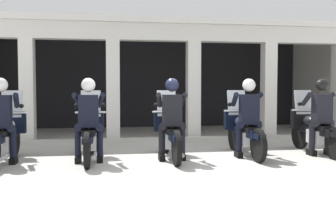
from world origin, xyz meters
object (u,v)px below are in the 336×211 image
object	(u,v)px
motorcycle_left	(90,134)
motorcycle_far_right	(313,130)
motorcycle_right	(243,131)
police_officer_far_right	(321,110)
police_officer_center	(172,112)
police_officer_far_left	(1,113)
police_officer_right	(248,111)
motorcycle_far_left	(6,135)
motorcycle_center	(170,133)
police_officer_left	(89,113)

from	to	relation	value
motorcycle_left	motorcycle_far_right	world-z (taller)	same
motorcycle_right	police_officer_far_right	size ratio (longest dim) A/B	1.29
motorcycle_left	police_officer_center	world-z (taller)	police_officer_center
police_officer_far_left	police_officer_right	world-z (taller)	same
motorcycle_left	motorcycle_right	world-z (taller)	same
motorcycle_far_left	police_officer_right	bearing A→B (deg)	-1.53
motorcycle_far_left	police_officer_far_left	bearing A→B (deg)	-88.14
motorcycle_center	police_officer_right	distance (m)	1.64
police_officer_right	police_officer_far_right	xyz separation A→B (m)	(1.57, -0.00, 0.00)
motorcycle_left	motorcycle_far_right	xyz separation A→B (m)	(4.71, 0.06, 0.00)
motorcycle_center	police_officer_far_right	size ratio (longest dim) A/B	1.29
motorcycle_center	police_officer_far_right	bearing A→B (deg)	-2.83
police_officer_right	police_officer_center	bearing A→B (deg)	178.94
police_officer_right	motorcycle_far_right	distance (m)	1.66
motorcycle_right	police_officer_right	world-z (taller)	police_officer_right
motorcycle_left	motorcycle_far_right	bearing A→B (deg)	-1.40
police_officer_far_left	police_officer_right	bearing A→B (deg)	1.91
police_officer_left	motorcycle_center	distance (m)	1.65
motorcycle_left	police_officer_far_right	distance (m)	4.74
motorcycle_right	motorcycle_far_right	size ratio (longest dim) A/B	1.00
police_officer_far_left	police_officer_far_right	size ratio (longest dim) A/B	1.00
motorcycle_center	police_officer_right	world-z (taller)	police_officer_right
police_officer_center	police_officer_right	bearing A→B (deg)	3.89
motorcycle_left	motorcycle_far_right	distance (m)	4.71
motorcycle_center	police_officer_center	size ratio (longest dim) A/B	1.29
motorcycle_right	police_officer_right	size ratio (longest dim) A/B	1.29
motorcycle_far_left	police_officer_far_right	world-z (taller)	police_officer_far_right
motorcycle_right	motorcycle_center	bearing A→B (deg)	178.94
motorcycle_left	motorcycle_center	world-z (taller)	same
police_officer_far_left	police_officer_far_right	bearing A→B (deg)	1.95
police_officer_right	police_officer_left	bearing A→B (deg)	177.04
motorcycle_center	police_officer_center	bearing A→B (deg)	-89.41
police_officer_left	police_officer_far_right	distance (m)	4.71
police_officer_left	police_officer_right	world-z (taller)	same
motorcycle_far_left	motorcycle_right	bearing A→B (deg)	1.91
police_officer_far_right	police_officer_left	bearing A→B (deg)	-179.99
motorcycle_far_left	police_officer_far_right	bearing A→B (deg)	-0.63
police_officer_far_left	motorcycle_left	bearing A→B (deg)	9.52
police_officer_center	motorcycle_far_right	xyz separation A→B (m)	(3.14, 0.37, -0.44)
police_officer_right	motorcycle_far_right	world-z (taller)	police_officer_right
police_officer_far_left	motorcycle_far_right	xyz separation A→B (m)	(6.29, 0.26, -0.44)
motorcycle_far_right	motorcycle_far_left	bearing A→B (deg)	179.10
police_officer_far_left	motorcycle_left	xyz separation A→B (m)	(1.57, 0.20, -0.44)
police_officer_left	motorcycle_far_right	bearing A→B (deg)	2.04
motorcycle_right	police_officer_far_right	distance (m)	1.65
motorcycle_far_left	motorcycle_left	xyz separation A→B (m)	(1.57, -0.08, 0.00)
police_officer_left	motorcycle_far_left	bearing A→B (deg)	164.86
motorcycle_center	motorcycle_far_right	world-z (taller)	same
police_officer_far_left	motorcycle_left	distance (m)	1.65
police_officer_right	police_officer_far_right	distance (m)	1.57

